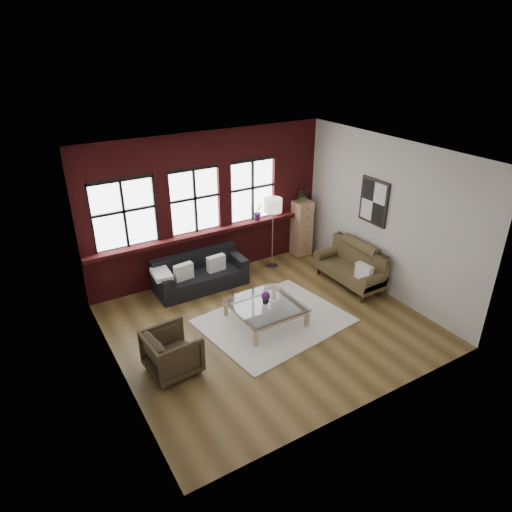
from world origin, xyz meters
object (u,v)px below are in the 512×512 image
dark_sofa (201,273)px  drawer_chest (301,228)px  coffee_table (265,313)px  floor_lamp (273,230)px  vase (266,301)px  vintage_settee (350,266)px  armchair (172,352)px

dark_sofa → drawer_chest: drawer_chest is taller
coffee_table → drawer_chest: 3.19m
floor_lamp → dark_sofa: bearing=-178.4°
coffee_table → drawer_chest: size_ratio=0.91×
dark_sofa → drawer_chest: 2.87m
drawer_chest → vase: bearing=-137.9°
dark_sofa → floor_lamp: bearing=1.6°
vintage_settee → drawer_chest: 1.84m
armchair → drawer_chest: (4.36, 2.53, 0.31)m
armchair → vase: bearing=-82.6°
dark_sofa → vintage_settee: size_ratio=1.16×
drawer_chest → floor_lamp: 1.05m
coffee_table → drawer_chest: (2.34, 2.12, 0.48)m
armchair → coffee_table: 2.06m
dark_sofa → drawer_chest: bearing=6.1°
vintage_settee → armchair: bearing=-170.7°
vase → floor_lamp: (1.35, 1.87, 0.44)m
dark_sofa → floor_lamp: (1.84, 0.05, 0.56)m
coffee_table → dark_sofa: bearing=105.2°
vase → drawer_chest: size_ratio=0.10×
dark_sofa → coffee_table: bearing=-74.8°
vintage_settee → floor_lamp: size_ratio=0.92×
vintage_settee → vase: size_ratio=12.34×
vintage_settee → coffee_table: vintage_settee is taller
drawer_chest → coffee_table: bearing=-137.9°
armchair → floor_lamp: 4.10m
vintage_settee → dark_sofa: bearing=151.3°
vintage_settee → vase: bearing=-172.9°
coffee_table → vase: 0.27m
armchair → coffee_table: size_ratio=0.65×
vintage_settee → floor_lamp: floor_lamp is taller
dark_sofa → armchair: bearing=-124.2°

